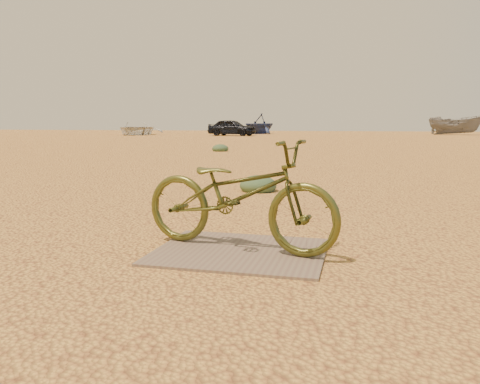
% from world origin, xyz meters
% --- Properties ---
extents(ground, '(120.00, 120.00, 0.00)m').
position_xyz_m(ground, '(0.00, 0.00, 0.00)').
color(ground, '#E7AF4B').
rests_on(ground, ground).
extents(plywood_board, '(1.43, 1.18, 0.02)m').
position_xyz_m(plywood_board, '(-0.41, -0.22, 0.01)').
color(plywood_board, '#70614D').
rests_on(plywood_board, ground).
extents(bicycle, '(1.89, 0.98, 0.95)m').
position_xyz_m(bicycle, '(-0.44, -0.15, 0.50)').
color(bicycle, '#494C1C').
rests_on(bicycle, plywood_board).
extents(car, '(4.32, 2.32, 1.40)m').
position_xyz_m(car, '(-10.06, 34.89, 0.70)').
color(car, black).
rests_on(car, ground).
extents(boat_near_left, '(4.73, 6.14, 1.18)m').
position_xyz_m(boat_near_left, '(-19.23, 35.22, 0.59)').
color(boat_near_left, silver).
rests_on(boat_near_left, ground).
extents(boat_far_left, '(4.86, 5.03, 2.03)m').
position_xyz_m(boat_far_left, '(-9.11, 41.86, 1.01)').
color(boat_far_left, navy).
rests_on(boat_far_left, ground).
extents(boat_mid_right, '(4.85, 2.63, 1.78)m').
position_xyz_m(boat_mid_right, '(9.03, 42.86, 0.89)').
color(boat_mid_right, slate).
rests_on(boat_mid_right, ground).
extents(kale_a, '(0.60, 0.60, 0.33)m').
position_xyz_m(kale_a, '(-1.02, 3.40, 0.00)').
color(kale_a, '#44603E').
rests_on(kale_a, ground).
extents(kale_c, '(0.64, 0.64, 0.35)m').
position_xyz_m(kale_c, '(-4.71, 13.56, 0.00)').
color(kale_c, '#44603E').
rests_on(kale_c, ground).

